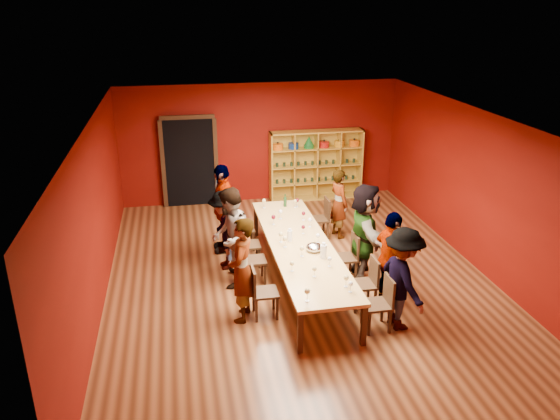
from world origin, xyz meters
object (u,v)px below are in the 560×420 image
object	(u,v)px
chair_person_left_4	(240,227)
person_right_0	(402,279)
shelving_unit	(316,162)
person_left_3	(224,230)
chair_person_left_2	(250,257)
chair_person_left_3	(245,242)
tasting_table	(300,246)
spittoon_bowl	(314,247)
person_left_2	(230,238)
chair_person_right_0	(382,301)
person_right_4	(339,203)
chair_person_left_1	(260,289)
chair_person_right_2	(349,254)
person_right_2	(365,232)
chair_person_right_4	(322,216)
person_left_4	(223,208)
person_right_1	(391,260)
person_left_1	(242,270)
wine_bottle	(285,202)
chair_person_right_1	(368,280)

from	to	relation	value
chair_person_left_4	person_right_0	bearing A→B (deg)	-57.57
shelving_unit	person_left_3	distance (m)	4.44
shelving_unit	chair_person_left_2	size ratio (longest dim) A/B	2.70
shelving_unit	chair_person_left_3	distance (m)	4.24
tasting_table	shelving_unit	xyz separation A→B (m)	(1.40, 4.32, 0.28)
tasting_table	spittoon_bowl	distance (m)	0.41
person_left_2	chair_person_right_0	size ratio (longest dim) A/B	2.07
chair_person_left_4	person_right_4	world-z (taller)	person_right_4
chair_person_left_1	chair_person_right_0	bearing A→B (deg)	-21.14
chair_person_left_2	chair_person_right_0	distance (m)	2.63
chair_person_right_2	chair_person_left_3	bearing A→B (deg)	153.74
tasting_table	person_right_2	bearing A→B (deg)	-4.84
tasting_table	person_right_4	size ratio (longest dim) A/B	2.94
chair_person_left_1	chair_person_right_4	world-z (taller)	same
person_left_4	person_right_0	xyz separation A→B (m)	(2.47, -3.36, -0.08)
person_left_2	shelving_unit	bearing A→B (deg)	160.44
chair_person_left_4	chair_person_right_2	xyz separation A→B (m)	(1.82, -1.68, 0.00)
chair_person_left_3	person_left_2	bearing A→B (deg)	-117.36
chair_person_left_2	person_right_1	distance (m)	2.55
person_right_0	chair_person_right_4	xyz separation A→B (m)	(-0.31, 3.60, -0.35)
person_left_1	chair_person_left_2	xyz separation A→B (m)	(0.29, 1.20, -0.39)
chair_person_left_2	chair_person_right_2	size ratio (longest dim) A/B	1.00
tasting_table	person_left_1	distance (m)	1.62
chair_person_left_2	chair_person_right_0	bearing A→B (deg)	-46.28
person_left_2	wine_bottle	distance (m)	2.25
chair_person_left_1	person_left_4	distance (m)	2.71
chair_person_right_0	wine_bottle	bearing A→B (deg)	102.30
person_left_4	spittoon_bowl	size ratio (longest dim) A/B	6.30
person_left_4	chair_person_right_2	size ratio (longest dim) A/B	2.09
person_right_2	person_right_4	distance (m)	1.93
person_left_1	person_right_1	world-z (taller)	person_left_1
shelving_unit	person_right_1	bearing A→B (deg)	-91.09
chair_person_left_4	person_left_4	xyz separation A→B (m)	(-0.34, 0.00, 0.43)
chair_person_left_2	chair_person_right_1	world-z (taller)	same
person_left_2	person_left_1	bearing A→B (deg)	15.59
chair_person_right_0	chair_person_right_1	world-z (taller)	same
chair_person_right_2	spittoon_bowl	world-z (taller)	spittoon_bowl
chair_person_left_4	person_left_4	world-z (taller)	person_left_4
chair_person_left_1	spittoon_bowl	xyz separation A→B (m)	(1.08, 0.72, 0.32)
chair_person_right_4	chair_person_left_4	bearing A→B (deg)	-172.44
chair_person_left_2	chair_person_right_2	bearing A→B (deg)	-7.01
person_left_3	chair_person_left_4	bearing A→B (deg)	147.72
chair_person_right_1	person_right_2	xyz separation A→B (m)	(0.28, 1.02, 0.43)
shelving_unit	person_right_4	size ratio (longest dim) A/B	1.57
person_right_0	person_right_1	xyz separation A→B (m)	(0.07, 0.66, -0.00)
tasting_table	chair_person_right_0	size ratio (longest dim) A/B	5.06
chair_person_left_3	chair_person_right_1	size ratio (longest dim) A/B	1.00
chair_person_left_3	chair_person_left_4	bearing A→B (deg)	90.00
spittoon_bowl	chair_person_right_1	bearing A→B (deg)	-46.24
person_left_4	chair_person_right_2	world-z (taller)	person_left_4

